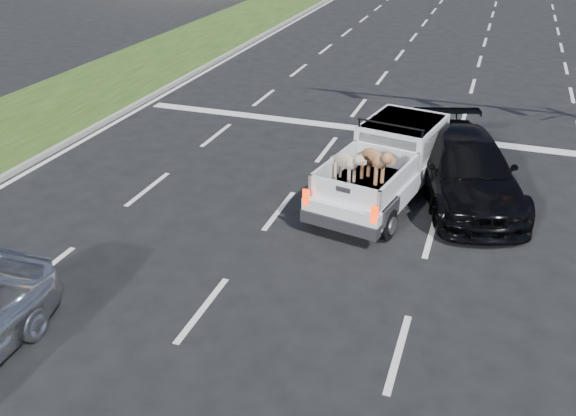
% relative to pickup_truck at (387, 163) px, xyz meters
% --- Properties ---
extents(ground, '(160.00, 160.00, 0.00)m').
position_rel_pickup_truck_xyz_m(ground, '(-0.40, -5.62, -0.85)').
color(ground, black).
rests_on(ground, ground).
extents(road_markings, '(17.75, 60.00, 0.01)m').
position_rel_pickup_truck_xyz_m(road_markings, '(-0.40, 0.94, -0.85)').
color(road_markings, silver).
rests_on(road_markings, ground).
extents(grass_median_left, '(5.00, 60.00, 0.10)m').
position_rel_pickup_truck_xyz_m(grass_median_left, '(-11.90, 0.38, -0.80)').
color(grass_median_left, '#253E13').
rests_on(grass_median_left, ground).
extents(curb_left, '(0.15, 60.00, 0.14)m').
position_rel_pickup_truck_xyz_m(curb_left, '(-9.45, 0.38, -0.78)').
color(curb_left, gray).
rests_on(curb_left, ground).
extents(pickup_truck, '(2.64, 5.15, 1.84)m').
position_rel_pickup_truck_xyz_m(pickup_truck, '(0.00, 0.00, 0.00)').
color(pickup_truck, black).
rests_on(pickup_truck, ground).
extents(black_coupe, '(3.55, 5.51, 1.49)m').
position_rel_pickup_truck_xyz_m(black_coupe, '(1.80, 0.52, -0.11)').
color(black_coupe, black).
rests_on(black_coupe, ground).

